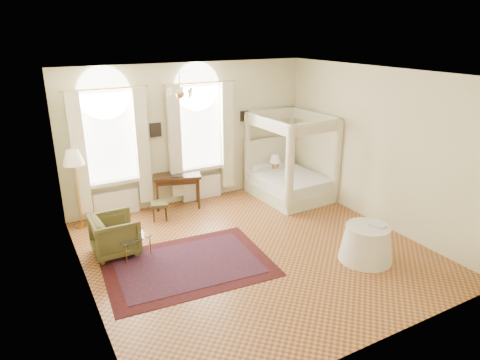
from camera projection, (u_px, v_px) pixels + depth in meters
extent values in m
plane|color=#AF6633|center=(254.00, 250.00, 8.20)|extent=(6.00, 6.00, 0.00)
plane|color=beige|center=(190.00, 134.00, 10.13)|extent=(6.00, 0.00, 6.00)
plane|color=beige|center=(381.00, 236.00, 5.17)|extent=(6.00, 0.00, 6.00)
plane|color=beige|center=(80.00, 199.00, 6.29)|extent=(0.00, 6.00, 6.00)
plane|color=beige|center=(377.00, 147.00, 9.01)|extent=(0.00, 6.00, 6.00)
plane|color=white|center=(256.00, 74.00, 7.10)|extent=(6.00, 6.00, 0.00)
cube|color=white|center=(109.00, 137.00, 9.19)|extent=(1.10, 0.04, 1.90)
cylinder|color=white|center=(104.00, 93.00, 8.88)|extent=(1.10, 0.04, 1.10)
cube|color=white|center=(114.00, 182.00, 9.45)|extent=(1.32, 0.24, 0.08)
cube|color=beige|center=(79.00, 155.00, 8.83)|extent=(0.28, 0.14, 2.60)
cube|color=beige|center=(142.00, 147.00, 9.44)|extent=(0.28, 0.14, 2.60)
cube|color=white|center=(116.00, 203.00, 9.64)|extent=(1.00, 0.12, 0.58)
cube|color=white|center=(198.00, 127.00, 10.15)|extent=(1.10, 0.04, 1.90)
cylinder|color=white|center=(197.00, 87.00, 9.83)|extent=(1.10, 0.04, 1.10)
cube|color=white|center=(201.00, 168.00, 10.40)|extent=(1.32, 0.24, 0.08)
cube|color=beige|center=(175.00, 142.00, 9.79)|extent=(0.28, 0.14, 2.60)
cube|color=beige|center=(227.00, 136.00, 10.39)|extent=(0.28, 0.14, 2.60)
cube|color=white|center=(202.00, 187.00, 10.59)|extent=(1.00, 0.12, 0.58)
cylinder|color=gold|center=(179.00, 82.00, 7.75)|extent=(0.02, 0.02, 0.40)
sphere|color=gold|center=(180.00, 94.00, 7.82)|extent=(0.16, 0.16, 0.16)
sphere|color=beige|center=(191.00, 89.00, 7.90)|extent=(0.07, 0.07, 0.07)
sphere|color=beige|center=(182.00, 89.00, 8.01)|extent=(0.07, 0.07, 0.07)
sphere|color=beige|center=(170.00, 89.00, 7.91)|extent=(0.07, 0.07, 0.07)
sphere|color=beige|center=(168.00, 91.00, 7.70)|extent=(0.07, 0.07, 0.07)
sphere|color=beige|center=(178.00, 92.00, 7.59)|extent=(0.07, 0.07, 0.07)
sphere|color=beige|center=(189.00, 91.00, 7.69)|extent=(0.07, 0.07, 0.07)
cube|color=black|center=(156.00, 130.00, 9.65)|extent=(0.26, 0.03, 0.32)
cube|color=black|center=(244.00, 116.00, 10.66)|extent=(0.22, 0.03, 0.26)
cube|color=beige|center=(289.00, 190.00, 10.77)|extent=(1.59, 1.93, 0.32)
cube|color=white|center=(289.00, 180.00, 10.67)|extent=(1.50, 1.84, 0.25)
cube|color=beige|center=(269.00, 157.00, 11.28)|extent=(1.51, 0.14, 1.07)
cube|color=beige|center=(247.00, 153.00, 10.85)|extent=(0.08, 0.08, 2.04)
cube|color=beige|center=(291.00, 146.00, 11.53)|extent=(0.08, 0.08, 2.04)
cube|color=beige|center=(290.00, 172.00, 9.43)|extent=(0.08, 0.08, 2.04)
cube|color=beige|center=(337.00, 162.00, 10.11)|extent=(0.08, 0.08, 2.04)
cube|color=beige|center=(271.00, 111.00, 10.85)|extent=(1.51, 0.14, 0.07)
cube|color=beige|center=(317.00, 123.00, 9.43)|extent=(1.51, 0.14, 0.07)
cube|color=beige|center=(268.00, 120.00, 9.79)|extent=(0.15, 1.87, 0.07)
cube|color=beige|center=(315.00, 114.00, 10.48)|extent=(0.15, 1.87, 0.07)
cube|color=beige|center=(271.00, 116.00, 10.89)|extent=(1.56, 0.10, 0.25)
cube|color=beige|center=(316.00, 129.00, 9.47)|extent=(1.56, 0.10, 0.25)
cube|color=beige|center=(268.00, 125.00, 9.84)|extent=(0.12, 1.92, 0.25)
cube|color=beige|center=(315.00, 119.00, 10.52)|extent=(0.12, 1.92, 0.25)
cylinder|color=beige|center=(290.00, 168.00, 9.40)|extent=(0.20, 0.20, 1.86)
cylinder|color=beige|center=(337.00, 159.00, 10.08)|extent=(0.20, 0.20, 1.86)
cube|color=#3C2510|center=(272.00, 178.00, 11.31)|extent=(0.38, 0.35, 0.53)
cylinder|color=gold|center=(275.00, 166.00, 11.14)|extent=(0.12, 0.12, 0.20)
cone|color=beige|center=(275.00, 159.00, 11.07)|extent=(0.28, 0.28, 0.22)
cube|color=#3C2510|center=(177.00, 176.00, 9.95)|extent=(1.20, 0.87, 0.06)
cube|color=#3C2510|center=(177.00, 180.00, 9.98)|extent=(1.07, 0.74, 0.11)
cylinder|color=#3C2510|center=(157.00, 190.00, 10.20)|extent=(0.05, 0.05, 0.76)
cylinder|color=#3C2510|center=(197.00, 187.00, 10.36)|extent=(0.05, 0.05, 0.76)
cylinder|color=#3C2510|center=(157.00, 196.00, 9.80)|extent=(0.05, 0.05, 0.76)
cylinder|color=#3C2510|center=(199.00, 194.00, 9.96)|extent=(0.05, 0.05, 0.76)
imported|color=black|center=(177.00, 175.00, 9.82)|extent=(0.36, 0.27, 0.03)
cube|color=#44391D|center=(159.00, 204.00, 9.39)|extent=(0.45, 0.45, 0.07)
cylinder|color=#3C2510|center=(154.00, 215.00, 9.30)|extent=(0.04, 0.04, 0.34)
cylinder|color=#3C2510|center=(166.00, 214.00, 9.36)|extent=(0.04, 0.04, 0.34)
cylinder|color=#3C2510|center=(154.00, 211.00, 9.55)|extent=(0.04, 0.04, 0.34)
cylinder|color=#3C2510|center=(166.00, 210.00, 9.61)|extent=(0.04, 0.04, 0.34)
imported|color=#49431F|center=(115.00, 235.00, 7.98)|extent=(0.83, 0.81, 0.75)
cube|color=white|center=(133.00, 237.00, 7.87)|extent=(0.68, 0.56, 0.02)
cylinder|color=gold|center=(126.00, 254.00, 7.66)|extent=(0.02, 0.02, 0.39)
cylinder|color=gold|center=(150.00, 245.00, 7.99)|extent=(0.02, 0.02, 0.39)
cylinder|color=gold|center=(117.00, 248.00, 7.88)|extent=(0.02, 0.02, 0.39)
cylinder|color=gold|center=(140.00, 239.00, 8.21)|extent=(0.02, 0.02, 0.39)
cylinder|color=gold|center=(82.00, 225.00, 9.21)|extent=(0.30, 0.30, 0.03)
cylinder|color=gold|center=(78.00, 194.00, 8.96)|extent=(0.04, 0.04, 1.49)
cone|color=beige|center=(73.00, 157.00, 8.70)|extent=(0.44, 0.44, 0.32)
cube|color=#441011|center=(188.00, 265.00, 7.68)|extent=(3.04, 2.29, 0.01)
cube|color=black|center=(188.00, 265.00, 7.68)|extent=(2.56, 1.80, 0.01)
cone|color=beige|center=(366.00, 244.00, 7.78)|extent=(0.97, 0.97, 0.63)
cylinder|color=beige|center=(368.00, 227.00, 7.67)|extent=(0.80, 0.80, 0.04)
imported|color=black|center=(376.00, 227.00, 7.62)|extent=(0.28, 0.32, 0.03)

